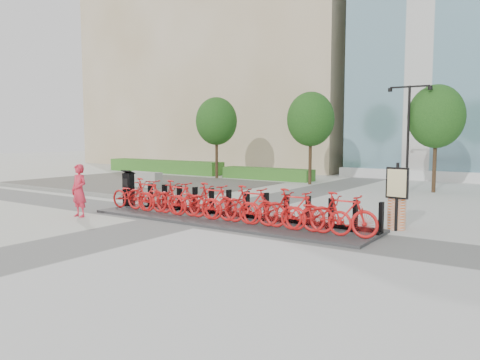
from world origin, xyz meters
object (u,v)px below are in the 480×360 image
Objects in this scene: bike_0 at (132,195)px; jersey_barrier at (144,180)px; kiosk at (128,188)px; construction_barrel at (397,212)px; worker_red at (79,191)px; map_sign at (397,186)px.

jersey_barrier is (-5.38, 5.78, -0.19)m from bike_0.
construction_barrel is (9.50, 1.57, -0.23)m from kiosk.
kiosk is at bearing -48.40° from jersey_barrier.
map_sign reaches higher than worker_red.
worker_red is at bearing -92.94° from kiosk.
kiosk reaches higher than construction_barrel.
construction_barrel is at bearing 111.77° from map_sign.
kiosk is 0.76× the size of worker_red.
kiosk is at bearing -170.60° from construction_barrel.
jersey_barrier is at bearing 165.47° from construction_barrel.
construction_barrel reaches higher than jersey_barrier.
worker_red is (-0.61, -1.77, 0.28)m from bike_0.
construction_barrel is (8.69, 2.13, -0.10)m from bike_0.
construction_barrel is 0.51× the size of map_sign.
bike_0 is 1.97× the size of construction_barrel.
map_sign is at bearing -78.11° from bike_0.
worker_red is 0.84× the size of jersey_barrier.
bike_0 is 7.89m from jersey_barrier.
map_sign reaches higher than bike_0.
kiosk is 9.67m from map_sign.
construction_barrel is 14.54m from jersey_barrier.
kiosk is 6.95m from jersey_barrier.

